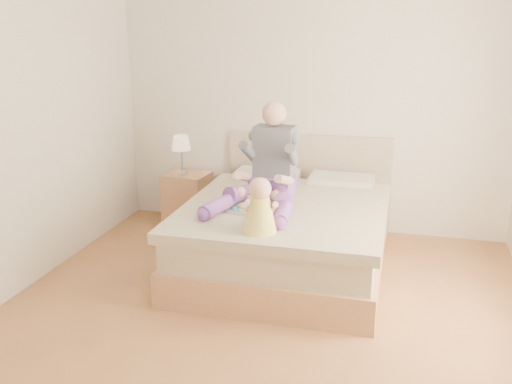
% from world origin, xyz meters
% --- Properties ---
extents(room, '(4.02, 4.22, 2.71)m').
position_xyz_m(room, '(0.08, 0.01, 1.51)').
color(room, brown).
rests_on(room, ground).
extents(bed, '(1.70, 2.18, 1.00)m').
position_xyz_m(bed, '(0.00, 1.08, 0.32)').
color(bed, '#A2724B').
rests_on(bed, ground).
extents(nightstand, '(0.48, 0.44, 0.55)m').
position_xyz_m(nightstand, '(-1.29, 1.88, 0.27)').
color(nightstand, '#A2724B').
rests_on(nightstand, ground).
extents(lamp, '(0.20, 0.20, 0.42)m').
position_xyz_m(lamp, '(-1.33, 1.83, 0.86)').
color(lamp, silver).
rests_on(lamp, nightstand).
extents(adult, '(0.74, 1.07, 0.87)m').
position_xyz_m(adult, '(-0.18, 1.00, 0.87)').
color(adult, '#68378A').
rests_on(adult, bed).
extents(tray, '(0.50, 0.44, 0.12)m').
position_xyz_m(tray, '(-0.19, 0.67, 0.64)').
color(tray, silver).
rests_on(tray, bed).
extents(baby, '(0.29, 0.38, 0.42)m').
position_xyz_m(baby, '(-0.05, 0.23, 0.78)').
color(baby, '#F7DF4E').
rests_on(baby, bed).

